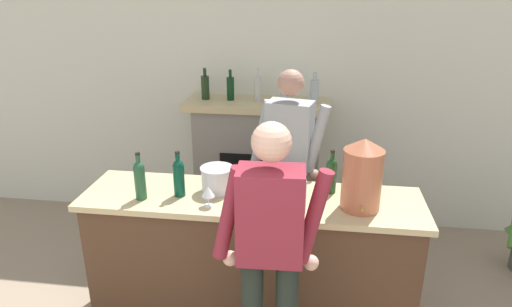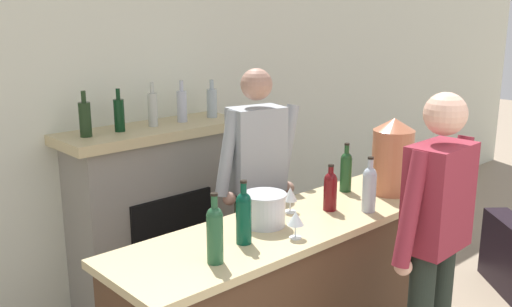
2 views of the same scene
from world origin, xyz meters
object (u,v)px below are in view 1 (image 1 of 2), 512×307
Objects in this scene: fireplace_stone at (257,165)px; ice_bucket_steel at (217,179)px; wine_bottle_merlot_tall at (279,183)px; wine_bottle_riesling_slim at (140,179)px; wine_bottle_chardonnay_pale at (300,192)px; wine_glass_mid_counter at (253,176)px; wine_glass_front_left at (208,192)px; copper_dispenser at (362,174)px; person_bartender at (289,165)px; wine_bottle_cabernet_heavy at (331,174)px; person_customer at (270,257)px; wine_bottle_port_short at (179,176)px.

fireplace_stone reaches higher than ice_bucket_steel.
wine_bottle_merlot_tall reaches higher than ice_bucket_steel.
wine_bottle_chardonnay_pale is at bearing -2.77° from wine_bottle_riesling_slim.
fireplace_stone reaches higher than wine_bottle_merlot_tall.
fireplace_stone is 10.95× the size of wine_glass_mid_counter.
wine_bottle_chardonnay_pale is (0.60, -0.25, 0.06)m from ice_bucket_steel.
wine_glass_front_left is (-0.13, -1.54, 0.42)m from fireplace_stone.
wine_bottle_riesling_slim is (-0.62, -1.50, 0.47)m from fireplace_stone.
copper_dispenser is at bearing -5.24° from wine_bottle_merlot_tall.
fireplace_stone is 1.61m from wine_glass_front_left.
person_bartender is 0.59m from wine_glass_mid_counter.
copper_dispenser is 0.42m from wine_bottle_chardonnay_pale.
person_bartender is 5.59× the size of wine_bottle_cabernet_heavy.
fireplace_stone is at bearing 96.19° from wine_glass_mid_counter.
fireplace_stone reaches higher than wine_glass_mid_counter.
wine_glass_mid_counter is at bearing 11.63° from ice_bucket_steel.
person_bartender is 0.92m from copper_dispenser.
copper_dispenser is at bearing -13.70° from wine_glass_mid_counter.
wine_glass_mid_counter is (-0.21, 0.81, 0.13)m from person_customer.
person_bartender is at bearing 67.36° from wine_glass_mid_counter.
copper_dispenser is at bearing -7.40° from ice_bucket_steel.
wine_bottle_port_short is 0.28m from wine_glass_front_left.
wine_bottle_merlot_tall is 1.91× the size of wine_glass_front_left.
ice_bucket_steel is 0.70× the size of wine_bottle_riesling_slim.
person_bartender is 0.96m from wine_glass_front_left.
fireplace_stone is 1.33m from wine_glass_mid_counter.
person_bartender is 12.35× the size of wine_glass_front_left.
person_customer is at bearing -80.43° from fireplace_stone.
person_bartender reaches higher than wine_glass_mid_counter.
person_bartender is at bearing -63.64° from fireplace_stone.
person_bartender is at bearing 50.85° from ice_bucket_steel.
wine_bottle_riesling_slim is 0.79m from wine_glass_mid_counter.
copper_dispenser reaches higher than wine_bottle_chardonnay_pale.
copper_dispenser is 1.50m from wine_bottle_riesling_slim.
wine_bottle_chardonnay_pale is at bearing -9.15° from wine_bottle_port_short.
person_customer is at bearing -105.14° from wine_bottle_chardonnay_pale.
person_bartender is at bearing 59.61° from wine_glass_front_left.
wine_bottle_cabernet_heavy is 0.56m from wine_glass_mid_counter.
ice_bucket_steel is 0.86× the size of wine_bottle_merlot_tall.
person_customer is 5.41× the size of wine_bottle_chardonnay_pale.
wine_glass_front_left is at bearing -92.07° from ice_bucket_steel.
wine_bottle_port_short is 1.19× the size of wine_bottle_merlot_tall.
person_bartender reaches higher than fireplace_stone.
person_customer is at bearing -47.67° from wine_glass_front_left.
wine_bottle_merlot_tall is at bearing 90.95° from person_customer.
person_customer reaches higher than fireplace_stone.
wine_bottle_chardonnay_pale is (0.49, -1.55, 0.47)m from fireplace_stone.
wine_bottle_cabernet_heavy reaches higher than wine_glass_mid_counter.
person_customer is at bearing -130.18° from copper_dispenser.
ice_bucket_steel is (-0.47, 0.76, 0.11)m from person_customer.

